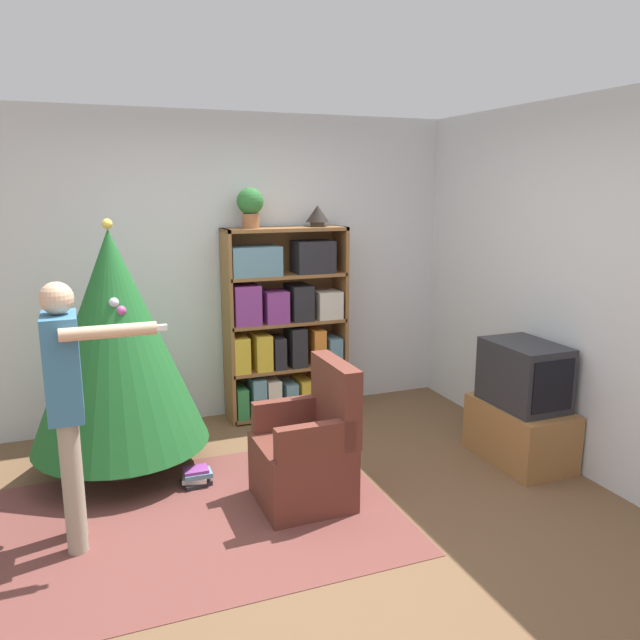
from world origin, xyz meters
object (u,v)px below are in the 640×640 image
object	(u,v)px
armchair	(308,454)
christmas_tree	(115,340)
standing_person	(67,395)
table_lamp	(317,215)
bookshelf	(284,327)
television	(524,374)
potted_plant	(250,205)

from	to	relation	value
armchair	christmas_tree	bearing A→B (deg)	-129.87
christmas_tree	standing_person	distance (m)	0.93
standing_person	table_lamp	size ratio (longest dim) A/B	7.55
christmas_tree	table_lamp	world-z (taller)	table_lamp
bookshelf	christmas_tree	xyz separation A→B (m)	(-1.43, -0.66, 0.17)
television	table_lamp	bearing A→B (deg)	123.06
television	standing_person	size ratio (longest dim) A/B	0.40
potted_plant	television	bearing A→B (deg)	-44.09
christmas_tree	armchair	world-z (taller)	christmas_tree
bookshelf	standing_person	world-z (taller)	bookshelf
bookshelf	christmas_tree	world-z (taller)	christmas_tree
potted_plant	bookshelf	bearing A→B (deg)	-1.96
christmas_tree	potted_plant	xyz separation A→B (m)	(1.15, 0.67, 0.88)
potted_plant	table_lamp	xyz separation A→B (m)	(0.59, 0.00, -0.09)
television	armchair	world-z (taller)	armchair
christmas_tree	standing_person	bearing A→B (deg)	-109.49
armchair	table_lamp	size ratio (longest dim) A/B	4.60
christmas_tree	standing_person	size ratio (longest dim) A/B	1.18
christmas_tree	standing_person	world-z (taller)	christmas_tree
bookshelf	table_lamp	distance (m)	1.01
television	christmas_tree	size ratio (longest dim) A/B	0.34
bookshelf	potted_plant	world-z (taller)	potted_plant
table_lamp	armchair	bearing A→B (deg)	-113.14
bookshelf	armchair	xyz separation A→B (m)	(-0.35, -1.55, -0.47)
standing_person	table_lamp	xyz separation A→B (m)	(2.05, 1.54, 0.87)
bookshelf	christmas_tree	bearing A→B (deg)	-155.20
television	standing_person	xyz separation A→B (m)	(-3.06, 0.01, 0.23)
television	christmas_tree	bearing A→B (deg)	162.26
table_lamp	christmas_tree	bearing A→B (deg)	-159.05
armchair	potted_plant	distance (m)	2.18
bookshelf	christmas_tree	distance (m)	1.58
television	christmas_tree	distance (m)	2.90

